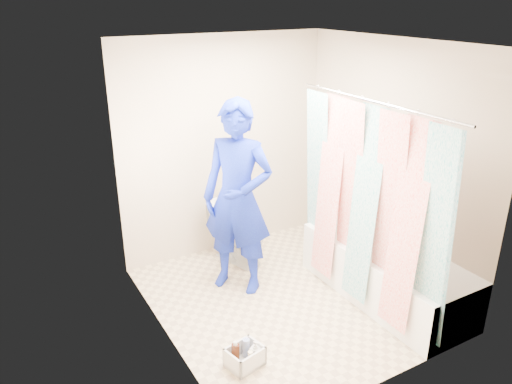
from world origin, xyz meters
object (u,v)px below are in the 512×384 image
toilet (239,233)px  plumber (238,199)px  bathtub (385,272)px  cleaning_caddy (246,357)px

toilet → plumber: (-0.24, -0.45, 0.62)m
bathtub → cleaning_caddy: 1.66m
cleaning_caddy → toilet: bearing=51.1°
bathtub → plumber: plumber is taller
plumber → cleaning_caddy: bearing=-65.8°
bathtub → toilet: 1.60m
bathtub → plumber: size_ratio=0.92×
plumber → bathtub: bearing=11.8°
toilet → plumber: 0.80m
plumber → cleaning_caddy: (-0.51, -1.07, -0.87)m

